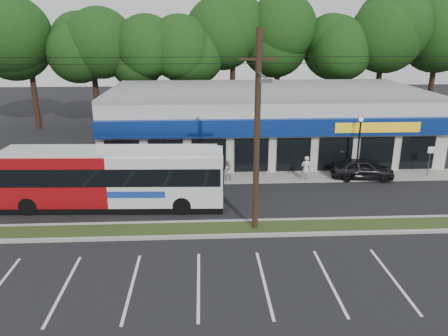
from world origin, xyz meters
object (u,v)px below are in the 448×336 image
sign_post (430,156)px  pedestrian_b (227,171)px  metrobus (112,177)px  lamp_post (359,140)px  car_dark (362,169)px  pedestrian_a (306,169)px  utility_pole (254,127)px

sign_post → pedestrian_b: size_ratio=1.47×
metrobus → sign_post: bearing=13.3°
lamp_post → sign_post: 5.13m
car_dark → pedestrian_b: pedestrian_b is taller
car_dark → pedestrian_a: pedestrian_a is taller
pedestrian_a → pedestrian_b: pedestrian_a is taller
pedestrian_a → pedestrian_b: bearing=0.8°
pedestrian_a → metrobus: bearing=20.9°
utility_pole → pedestrian_b: size_ratio=33.09×
metrobus → car_dark: bearing=16.2°
metrobus → car_dark: 16.70m
sign_post → car_dark: 4.77m
lamp_post → pedestrian_a: 4.13m
sign_post → lamp_post: bearing=177.4°
metrobus → pedestrian_b: metrobus is taller
sign_post → pedestrian_a: size_ratio=1.25×
sign_post → pedestrian_a: (-8.68, -0.36, -0.66)m
utility_pole → metrobus: utility_pole is taller
utility_pole → pedestrian_b: 8.93m
utility_pole → pedestrian_a: (4.49, 7.29, -4.52)m
car_dark → pedestrian_b: 9.30m
utility_pole → car_dark: bearing=41.8°
car_dark → pedestrian_b: (-9.30, 0.00, 0.03)m
lamp_post → metrobus: size_ratio=0.33×
lamp_post → pedestrian_b: bearing=-178.1°
car_dark → pedestrian_b: bearing=96.5°
utility_pole → lamp_post: 11.67m
pedestrian_b → lamp_post: bearing=170.7°
pedestrian_b → car_dark: bearing=168.8°
sign_post → car_dark: size_ratio=0.52×
lamp_post → pedestrian_a: bearing=-170.9°
sign_post → pedestrian_a: 8.72m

